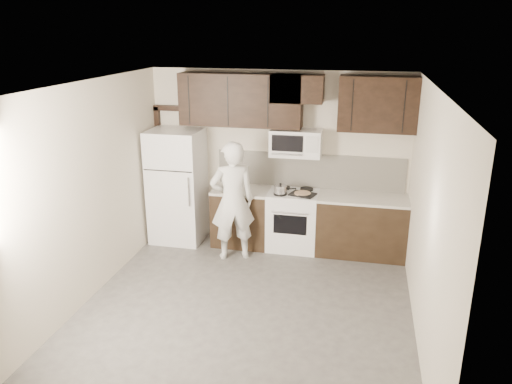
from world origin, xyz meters
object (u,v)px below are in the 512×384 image
(stove, at_px, (293,220))
(refrigerator, at_px, (177,186))
(person, at_px, (233,201))
(microwave, at_px, (296,143))

(stove, distance_m, refrigerator, 1.90)
(stove, relative_size, person, 0.53)
(microwave, bearing_deg, person, -141.59)
(microwave, bearing_deg, refrigerator, -174.85)
(microwave, xyz_separation_m, refrigerator, (-1.85, -0.17, -0.75))
(refrigerator, relative_size, person, 1.01)
(stove, xyz_separation_m, person, (-0.82, -0.53, 0.43))
(stove, bearing_deg, person, -147.02)
(stove, relative_size, refrigerator, 0.52)
(stove, height_order, refrigerator, refrigerator)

